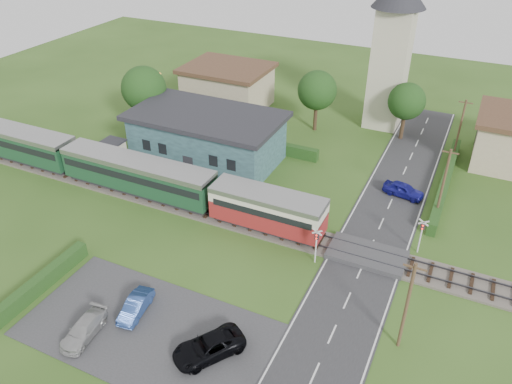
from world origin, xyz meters
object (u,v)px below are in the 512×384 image
at_px(church_tower, 393,42).
at_px(train, 111,167).
at_px(station_building, 207,136).
at_px(car_park_silver, 84,329).
at_px(car_park_blue, 136,306).
at_px(pedestrian_near, 240,190).
at_px(car_on_road, 403,190).
at_px(house_west, 228,86).
at_px(pedestrian_far, 121,163).
at_px(crossing_signal_far, 422,231).
at_px(crossing_signal_near, 316,241).
at_px(equipment_hut, 113,152).
at_px(car_park_dark, 209,347).

bearing_deg(church_tower, train, -128.44).
xyz_separation_m(station_building, car_park_silver, (5.05, -25.22, -2.04)).
height_order(station_building, church_tower, church_tower).
height_order(car_park_blue, car_park_silver, car_park_blue).
relative_size(station_building, pedestrian_near, 8.60).
bearing_deg(car_on_road, car_park_blue, 158.98).
xyz_separation_m(house_west, pedestrian_far, (-1.50, -20.60, -1.52)).
xyz_separation_m(church_tower, house_west, (-20.00, -3.00, -7.43)).
bearing_deg(car_park_blue, car_park_silver, -128.68).
bearing_deg(train, car_park_blue, -46.12).
height_order(crossing_signal_far, car_park_silver, crossing_signal_far).
distance_m(car_park_blue, pedestrian_near, 15.82).
height_order(crossing_signal_near, pedestrian_near, crossing_signal_near).
relative_size(equipment_hut, station_building, 0.16).
bearing_deg(car_park_blue, train, 124.89).
xyz_separation_m(house_west, car_park_silver, (10.05, -39.23, -2.14)).
distance_m(equipment_hut, train, 4.00).
bearing_deg(car_park_blue, equipment_hut, 123.55).
xyz_separation_m(equipment_hut, car_on_road, (28.76, 7.28, -1.04)).
height_order(train, church_tower, church_tower).
distance_m(crossing_signal_near, car_on_road, 13.68).
relative_size(crossing_signal_near, car_park_blue, 0.91).
bearing_deg(equipment_hut, car_park_blue, -47.46).
distance_m(crossing_signal_near, crossing_signal_far, 8.65).
relative_size(station_building, car_park_blue, 4.47).
relative_size(crossing_signal_near, car_on_road, 0.85).
xyz_separation_m(car_park_dark, pedestrian_far, (-19.83, 16.39, 0.54)).
bearing_deg(car_on_road, house_west, 73.63).
relative_size(crossing_signal_near, crossing_signal_far, 1.00).
xyz_separation_m(train, house_west, (0.63, 23.00, 0.61)).
relative_size(crossing_signal_far, car_park_silver, 0.83).
bearing_deg(station_building, car_on_road, 4.10).
distance_m(crossing_signal_far, car_park_blue, 22.78).
relative_size(equipment_hut, car_on_road, 0.66).
relative_size(train, crossing_signal_far, 13.18).
height_order(church_tower, pedestrian_near, church_tower).
relative_size(equipment_hut, pedestrian_far, 1.55).
bearing_deg(equipment_hut, car_on_road, 14.21).
bearing_deg(car_park_dark, house_west, 150.55).
xyz_separation_m(crossing_signal_near, pedestrian_near, (-9.37, 5.19, -0.76)).
distance_m(house_west, crossing_signal_far, 35.26).
bearing_deg(car_park_dark, equipment_hut, 175.33).
height_order(house_west, car_park_dark, house_west).
height_order(train, car_on_road, train).
distance_m(house_west, crossing_signal_near, 33.22).
relative_size(church_tower, pedestrian_far, 10.71).
distance_m(station_building, car_park_silver, 25.80).
distance_m(crossing_signal_near, car_park_blue, 14.33).
distance_m(equipment_hut, car_park_silver, 23.43).
height_order(car_park_silver, car_park_dark, car_park_dark).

